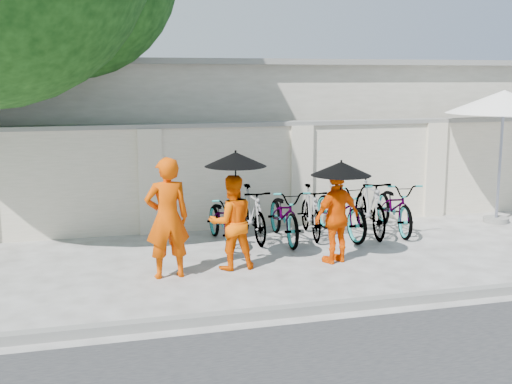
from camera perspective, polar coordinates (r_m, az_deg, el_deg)
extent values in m
plane|color=beige|center=(9.68, -1.31, -7.53)|extent=(80.00, 80.00, 0.00)
cube|color=gray|center=(8.11, 1.64, -10.65)|extent=(40.00, 0.16, 0.12)
cube|color=beige|center=(12.72, -0.45, 1.39)|extent=(20.00, 0.30, 2.00)
cube|color=beige|center=(16.55, -0.48, 5.52)|extent=(14.00, 6.00, 3.20)
imported|color=#D84400|center=(9.52, -7.90, -2.30)|extent=(0.69, 0.49, 1.81)
imported|color=#F65800|center=(9.90, -2.19, -2.71)|extent=(0.74, 0.59, 1.47)
cylinder|color=black|center=(9.73, -1.82, 0.33)|extent=(0.02, 0.02, 0.89)
cone|color=black|center=(9.66, -1.83, 2.94)|extent=(0.94, 0.94, 0.22)
imported|color=#F75000|center=(10.31, 7.20, -2.23)|extent=(0.94, 0.63, 1.49)
cylinder|color=black|center=(10.16, 7.53, 0.15)|extent=(0.02, 0.02, 0.70)
cone|color=black|center=(10.10, 7.58, 2.09)|extent=(0.95, 0.95, 0.22)
cylinder|color=gray|center=(14.09, 20.55, -2.33)|extent=(0.51, 0.51, 0.10)
cylinder|color=gray|center=(13.90, 20.85, 2.33)|extent=(0.06, 0.06, 2.42)
cone|color=white|center=(13.80, 21.18, 7.50)|extent=(2.95, 2.95, 0.46)
imported|color=gray|center=(11.46, -3.00, -2.42)|extent=(0.68, 1.73, 0.89)
imported|color=gray|center=(11.66, -0.38, -1.93)|extent=(0.52, 1.67, 1.00)
imported|color=gray|center=(11.64, 2.55, -1.99)|extent=(0.75, 1.91, 0.99)
imported|color=gray|center=(11.97, 4.89, -1.75)|extent=(0.66, 1.64, 0.96)
imported|color=gray|center=(12.08, 7.56, -1.50)|extent=(0.85, 2.02, 1.03)
imported|color=gray|center=(12.26, 10.09, -1.24)|extent=(0.77, 1.89, 1.10)
imported|color=gray|center=(12.59, 12.24, -1.25)|extent=(0.92, 1.98, 1.00)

